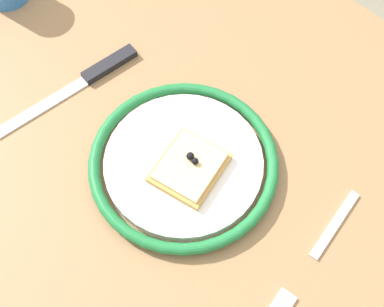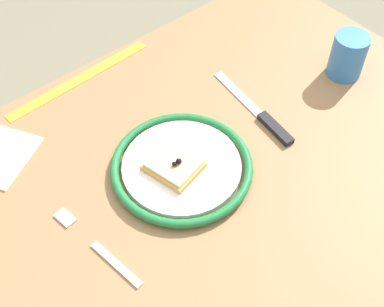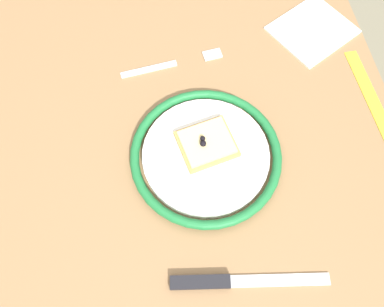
{
  "view_description": "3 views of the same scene",
  "coord_description": "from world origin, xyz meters",
  "views": [
    {
      "loc": [
        -0.28,
        0.24,
        1.38
      ],
      "look_at": [
        -0.05,
        0.01,
        0.77
      ],
      "focal_mm": 47.78,
      "sensor_mm": 36.0,
      "label": 1
    },
    {
      "loc": [
        -0.4,
        -0.42,
        1.49
      ],
      "look_at": [
        -0.02,
        0.03,
        0.77
      ],
      "focal_mm": 47.78,
      "sensor_mm": 36.0,
      "label": 2
    },
    {
      "loc": [
        0.2,
        -0.03,
        1.33
      ],
      "look_at": [
        -0.06,
        0.0,
        0.76
      ],
      "focal_mm": 34.77,
      "sensor_mm": 36.0,
      "label": 3
    }
  ],
  "objects": [
    {
      "name": "fork",
      "position": [
        -0.26,
        -0.0,
        0.75
      ],
      "size": [
        0.04,
        0.2,
        0.0
      ],
      "color": "silver",
      "rests_on": "dining_table"
    },
    {
      "name": "napkin",
      "position": [
        -0.3,
        0.29,
        0.75
      ],
      "size": [
        0.19,
        0.2,
        0.0
      ],
      "primitive_type": "cube",
      "rotation": [
        0.0,
        0.0,
        0.52
      ],
      "color": "white",
      "rests_on": "dining_table"
    },
    {
      "name": "plate",
      "position": [
        -0.05,
        0.03,
        0.76
      ],
      "size": [
        0.26,
        0.26,
        0.02
      ],
      "color": "white",
      "rests_on": "dining_table"
    },
    {
      "name": "ground_plane",
      "position": [
        0.0,
        0.0,
        0.0
      ],
      "size": [
        6.0,
        6.0,
        0.0
      ],
      "primitive_type": "plane",
      "color": "gray"
    },
    {
      "name": "knife",
      "position": [
        0.15,
        0.02,
        0.75
      ],
      "size": [
        0.05,
        0.24,
        0.01
      ],
      "color": "silver",
      "rests_on": "dining_table"
    },
    {
      "name": "dining_table",
      "position": [
        0.0,
        0.0,
        0.65
      ],
      "size": [
        1.09,
        0.77,
        0.75
      ],
      "color": "#936D47",
      "rests_on": "ground_plane"
    },
    {
      "name": "pizza_slice_near",
      "position": [
        -0.07,
        0.03,
        0.77
      ],
      "size": [
        0.1,
        0.11,
        0.03
      ],
      "color": "tan",
      "rests_on": "plate"
    }
  ]
}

